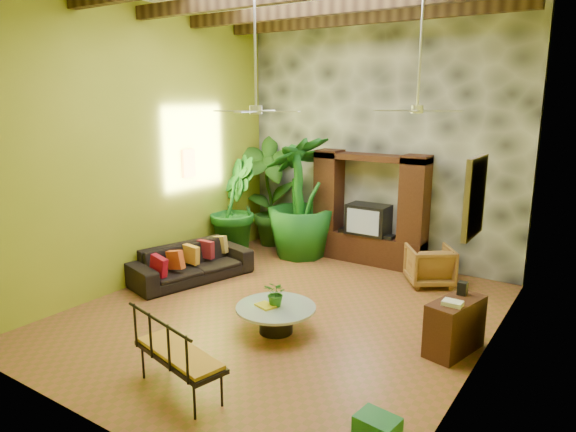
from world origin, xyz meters
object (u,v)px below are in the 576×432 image
Objects in this scene: coffee_table at (276,315)px; iron_bench at (174,351)px; wicker_armchair at (430,265)px; side_console at (455,326)px; entertainment_center at (369,217)px; sofa at (191,263)px; ceiling_fan_back at (418,95)px; tall_plant_a at (268,192)px; ceiling_fan_front at (256,95)px; tall_plant_b at (233,207)px; tall_plant_c at (301,197)px.

coffee_table is 0.84× the size of iron_bench.
wicker_armchair is at bearing 69.10° from coffee_table.
side_console is (2.35, 0.85, 0.11)m from coffee_table.
entertainment_center is 3.86m from coffee_table.
ceiling_fan_back is at bearing -61.46° from sofa.
tall_plant_a reaches higher than sofa.
ceiling_fan_front is 4.21m from side_console.
sofa is (-3.90, -0.90, -3.07)m from ceiling_fan_back.
tall_plant_b is 1.54× the size of iron_bench.
entertainment_center is 1.29× the size of ceiling_fan_front.
tall_plant_c is at bearing -4.76° from sofa.
sofa is 0.90× the size of tall_plant_a.
entertainment_center is 1.71× the size of iron_bench.
coffee_table is (1.71, -3.37, -1.04)m from tall_plant_c.
tall_plant_a is 6.35m from iron_bench.
ceiling_fan_front is 3.19m from coffee_table.
ceiling_fan_front is 0.73× the size of tall_plant_a.
coffee_table is at bearing -146.44° from side_console.
side_console is (4.95, -0.09, 0.04)m from sofa.
entertainment_center is 2.50m from tall_plant_a.
iron_bench is (2.76, -5.67, -0.72)m from tall_plant_a.
iron_bench reaches higher than wicker_armchair.
coffee_table is (-1.30, -1.85, -3.15)m from ceiling_fan_back.
sofa is at bearing 160.10° from coffee_table.
sofa is 0.88× the size of tall_plant_c.
tall_plant_b is (-0.17, -1.07, -0.19)m from tall_plant_a.
tall_plant_c is (-1.41, -0.42, 0.34)m from entertainment_center.
entertainment_center is at bearing 105.94° from iron_bench.
tall_plant_b is 0.83× the size of tall_plant_c.
ceiling_fan_front is 4.57m from wicker_armchair.
tall_plant_b is at bearing 175.27° from side_console.
entertainment_center is 2.90m from tall_plant_b.
ceiling_fan_back is (1.80, 1.60, 0.00)m from ceiling_fan_front.
wicker_armchair is 4.27m from tall_plant_b.
tall_plant_a is at bearing 127.04° from coffee_table.
ceiling_fan_back reaches higher than side_console.
coffee_table is (2.78, -3.68, -1.01)m from tall_plant_a.
side_console is at bearing -43.51° from ceiling_fan_back.
tall_plant_b is 5.48m from iron_bench.
iron_bench is at bearing -57.55° from tall_plant_b.
sofa is at bearing 161.68° from ceiling_fan_front.
wicker_armchair is at bearing -3.46° from tall_plant_c.
iron_bench is (2.58, -2.93, 0.22)m from sofa.
ceiling_fan_front is at bearing -138.37° from ceiling_fan_back.
ceiling_fan_front is at bearing -68.89° from tall_plant_c.
wicker_armchair is 0.32× the size of tall_plant_a.
tall_plant_b is at bearing -27.24° from wicker_armchair.
wicker_armchair is 2.60m from side_console.
tall_plant_c is at bearing 116.86° from coffee_table.
tall_plant_c reaches higher than tall_plant_b.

